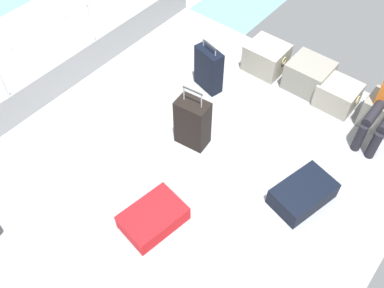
# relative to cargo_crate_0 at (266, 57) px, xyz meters

# --- Properties ---
(ground_plane) EXTENTS (4.40, 5.20, 0.06)m
(ground_plane) POSITION_rel_cargo_crate_0_xyz_m (0.30, -2.13, -0.23)
(ground_plane) COLOR #939699
(gunwale_port) EXTENTS (0.06, 5.20, 0.45)m
(gunwale_port) POSITION_rel_cargo_crate_0_xyz_m (-1.87, -2.13, 0.03)
(gunwale_port) COLOR #939699
(gunwale_port) RESTS_ON ground_plane
(railing_port) EXTENTS (0.04, 4.20, 1.02)m
(railing_port) POSITION_rel_cargo_crate_0_xyz_m (-1.87, -2.13, 0.58)
(railing_port) COLOR silver
(railing_port) RESTS_ON ground_plane
(sea_wake) EXTENTS (12.00, 12.00, 0.01)m
(sea_wake) POSITION_rel_cargo_crate_0_xyz_m (-3.30, -2.13, -0.54)
(sea_wake) COLOR #6B99A8
(sea_wake) RESTS_ON ground_plane
(cargo_crate_0) EXTENTS (0.56, 0.47, 0.39)m
(cargo_crate_0) POSITION_rel_cargo_crate_0_xyz_m (0.00, 0.00, 0.00)
(cargo_crate_0) COLOR #9E9989
(cargo_crate_0) RESTS_ON ground_plane
(cargo_crate_1) EXTENTS (0.57, 0.49, 0.40)m
(cargo_crate_1) POSITION_rel_cargo_crate_0_xyz_m (0.64, 0.04, 0.00)
(cargo_crate_1) COLOR gray
(cargo_crate_1) RESTS_ON ground_plane
(cargo_crate_2) EXTENTS (0.52, 0.43, 0.34)m
(cargo_crate_2) POSITION_rel_cargo_crate_0_xyz_m (1.11, -0.02, -0.03)
(cargo_crate_2) COLOR #9E9989
(cargo_crate_2) RESTS_ON ground_plane
(suitcase_0) EXTENTS (0.43, 0.27, 0.71)m
(suitcase_0) POSITION_rel_cargo_crate_0_xyz_m (-0.40, -0.81, 0.11)
(suitcase_0) COLOR black
(suitcase_0) RESTS_ON ground_plane
(suitcase_1) EXTENTS (0.58, 0.76, 0.23)m
(suitcase_1) POSITION_rel_cargo_crate_0_xyz_m (1.51, -1.60, -0.08)
(suitcase_1) COLOR black
(suitcase_1) RESTS_ON ground_plane
(suitcase_2) EXTENTS (0.54, 0.71, 0.20)m
(suitcase_2) POSITION_rel_cargo_crate_0_xyz_m (0.44, -2.83, -0.10)
(suitcase_2) COLOR red
(suitcase_2) RESTS_ON ground_plane
(suitcase_3) EXTENTS (0.41, 0.28, 0.85)m
(suitcase_3) POSITION_rel_cargo_crate_0_xyz_m (0.05, -1.70, 0.13)
(suitcase_3) COLOR black
(suitcase_3) RESTS_ON ground_plane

